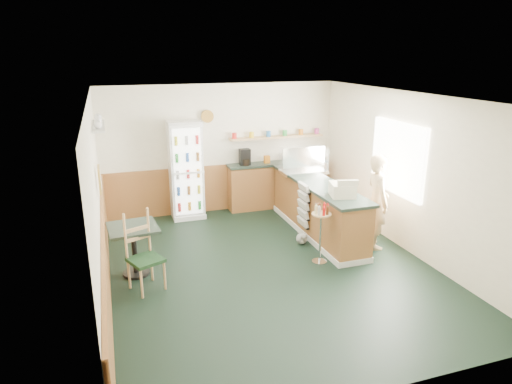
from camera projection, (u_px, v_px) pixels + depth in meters
name	position (u px, v px, depth m)	size (l,w,h in m)	color
ground	(269.00, 267.00, 7.35)	(6.00, 6.00, 0.00)	black
room_envelope	(242.00, 166.00, 7.49)	(5.04, 6.02, 2.72)	#F2EACF
service_counter	(317.00, 210.00, 8.59)	(0.68, 3.01, 1.01)	#A76735
back_counter	(277.00, 183.00, 10.08)	(2.24, 0.42, 1.69)	#A76735
drinks_fridge	(186.00, 170.00, 9.29)	(0.66, 0.54, 2.00)	white
display_case	(304.00, 161.00, 8.97)	(0.90, 0.47, 0.51)	silver
cash_register	(342.00, 190.00, 7.58)	(0.38, 0.40, 0.22)	#ECE4C4
shopkeeper	(377.00, 202.00, 7.89)	(0.56, 0.40, 1.67)	tan
condiment_stand	(321.00, 224.00, 7.33)	(0.32, 0.32, 0.99)	silver
newspaper_rack	(303.00, 205.00, 8.30)	(0.09, 0.41, 0.82)	black
cafe_table	(134.00, 241.00, 6.95)	(0.78, 0.78, 0.80)	black
cafe_chair	(144.00, 248.00, 6.58)	(0.57, 0.58, 1.16)	black
dog_doorstop	(302.00, 238.00, 8.18)	(0.20, 0.26, 0.24)	gray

